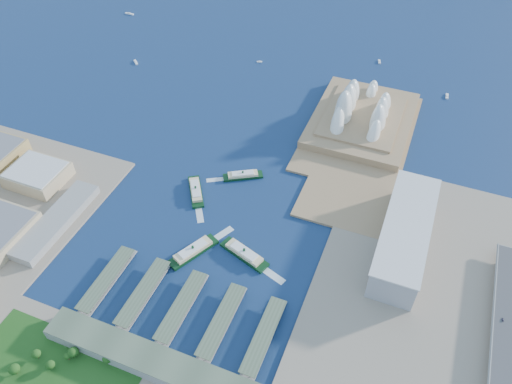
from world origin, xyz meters
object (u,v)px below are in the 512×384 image
at_px(toaster_building, 405,235).
at_px(ferry_b, 243,174).
at_px(opera_house, 365,105).
at_px(ferry_c, 193,250).
at_px(ferry_a, 196,190).
at_px(car_c, 503,320).
at_px(ferry_d, 244,252).

height_order(toaster_building, ferry_b, toaster_building).
height_order(opera_house, ferry_b, opera_house).
relative_size(toaster_building, ferry_c, 2.69).
relative_size(ferry_a, car_c, 12.77).
bearing_deg(ferry_a, toaster_building, -31.64).
relative_size(ferry_b, ferry_d, 0.85).
relative_size(ferry_c, car_c, 13.82).
bearing_deg(ferry_a, opera_house, 20.65).
bearing_deg(car_c, ferry_d, 1.94).
xyz_separation_m(ferry_c, car_c, (303.70, 25.34, 10.01)).
relative_size(toaster_building, car_c, 37.22).
bearing_deg(toaster_building, opera_house, 114.23).
height_order(ferry_c, ferry_d, ferry_c).
xyz_separation_m(ferry_b, car_c, (301.12, -103.54, 10.86)).
bearing_deg(ferry_d, ferry_a, 72.72).
relative_size(ferry_a, ferry_c, 0.92).
xyz_separation_m(ferry_a, ferry_d, (90.11, -66.00, 0.40)).
bearing_deg(toaster_building, ferry_a, -178.63).
xyz_separation_m(opera_house, car_c, (191.00, -263.25, -16.55)).
bearing_deg(ferry_a, car_c, -42.55).
xyz_separation_m(ferry_c, ferry_d, (51.46, 16.80, -0.01)).
distance_m(ferry_b, ferry_d, 122.28).
relative_size(opera_house, ferry_a, 3.38).
xyz_separation_m(ferry_a, ferry_b, (41.23, 46.08, -0.43)).
relative_size(ferry_d, car_c, 13.79).
height_order(ferry_d, car_c, car_c).
relative_size(opera_house, toaster_building, 1.16).
height_order(ferry_b, car_c, car_c).
bearing_deg(car_c, ferry_a, -9.53).
bearing_deg(toaster_building, car_c, -32.06).
xyz_separation_m(toaster_building, ferry_b, (-200.12, 40.29, -15.91)).
relative_size(opera_house, ferry_b, 3.70).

